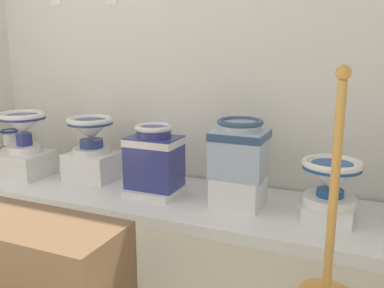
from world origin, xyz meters
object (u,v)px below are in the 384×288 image
antique_toilet_squat_floral (154,156)px  decorative_vase_companion (12,154)px  antique_toilet_slender_white (23,125)px  plinth_block_broad_patterned (238,191)px  museum_bench (17,260)px  plinth_block_slender_white (26,164)px  plinth_block_squat_floral (155,190)px  plinth_block_tall_cobalt (93,166)px  antique_toilet_tall_cobalt (91,130)px  stanchion_post_near_right (331,231)px  antique_toilet_pale_glazed (331,177)px  antique_toilet_broad_patterned (240,147)px  plinth_block_pale_glazed (328,211)px

antique_toilet_squat_floral → decorative_vase_companion: size_ratio=1.16×
antique_toilet_slender_white → plinth_block_broad_patterned: bearing=2.1°
museum_bench → plinth_block_slender_white: bearing=133.4°
plinth_block_squat_floral → plinth_block_tall_cobalt: bearing=169.5°
antique_toilet_squat_floral → decorative_vase_companion: antique_toilet_squat_floral is taller
antique_toilet_tall_cobalt → stanchion_post_near_right: size_ratio=0.35×
plinth_block_slender_white → stanchion_post_near_right: (2.45, -0.69, 0.15)m
antique_toilet_pale_glazed → museum_bench: size_ratio=0.36×
plinth_block_slender_white → plinth_block_squat_floral: bearing=1.5°
antique_toilet_broad_patterned → plinth_block_pale_glazed: size_ratio=1.27×
antique_toilet_pale_glazed → plinth_block_broad_patterned: bearing=179.3°
stanchion_post_near_right → museum_bench: bearing=-155.4°
plinth_block_broad_patterned → stanchion_post_near_right: 1.01m
antique_toilet_slender_white → plinth_block_tall_cobalt: bearing=15.0°
plinth_block_tall_cobalt → plinth_block_pale_glazed: size_ratio=1.24×
plinth_block_slender_white → antique_toilet_pale_glazed: size_ratio=0.99×
plinth_block_tall_cobalt → plinth_block_broad_patterned: plinth_block_tall_cobalt is taller
plinth_block_tall_cobalt → decorative_vase_companion: (-0.97, 0.09, -0.02)m
stanchion_post_near_right → museum_bench: size_ratio=1.04×
stanchion_post_near_right → plinth_block_pale_glazed: bearing=95.5°
antique_toilet_broad_patterned → antique_toilet_pale_glazed: 0.60m
antique_toilet_broad_patterned → antique_toilet_pale_glazed: antique_toilet_broad_patterned is taller
antique_toilet_squat_floral → antique_toilet_pale_glazed: (1.20, 0.03, -0.02)m
antique_toilet_slender_white → stanchion_post_near_right: size_ratio=0.36×
antique_toilet_squat_floral → stanchion_post_near_right: bearing=-29.5°
antique_toilet_tall_cobalt → plinth_block_squat_floral: antique_toilet_tall_cobalt is taller
plinth_block_pale_glazed → decorative_vase_companion: size_ratio=0.78×
plinth_block_tall_cobalt → antique_toilet_broad_patterned: bearing=-3.7°
plinth_block_slender_white → antique_toilet_slender_white: bearing=180.0°
plinth_block_pale_glazed → antique_toilet_pale_glazed: 0.22m
antique_toilet_tall_cobalt → antique_toilet_pale_glazed: antique_toilet_tall_cobalt is taller
antique_toilet_pale_glazed → stanchion_post_near_right: stanchion_post_near_right is taller
antique_toilet_pale_glazed → plinth_block_slender_white: bearing=-178.6°
plinth_block_pale_glazed → museum_bench: (-1.18, -1.33, 0.07)m
plinth_block_pale_glazed → antique_toilet_broad_patterned: bearing=179.3°
plinth_block_slender_white → plinth_block_pale_glazed: 2.38m
antique_toilet_squat_floral → plinth_block_pale_glazed: bearing=1.4°
antique_toilet_slender_white → plinth_block_pale_glazed: (2.38, 0.06, -0.38)m
antique_toilet_slender_white → plinth_block_pale_glazed: bearing=1.4°
plinth_block_slender_white → stanchion_post_near_right: stanchion_post_near_right is taller
antique_toilet_slender_white → plinth_block_tall_cobalt: size_ratio=1.00×
plinth_block_pale_glazed → museum_bench: bearing=-131.8°
plinth_block_broad_patterned → antique_toilet_broad_patterned: antique_toilet_broad_patterned is taller
antique_toilet_tall_cobalt → antique_toilet_squat_floral: 0.65m
plinth_block_squat_floral → museum_bench: museum_bench is taller
antique_toilet_pale_glazed → museum_bench: (-1.18, -1.33, -0.15)m
plinth_block_slender_white → antique_toilet_slender_white: 0.32m
antique_toilet_squat_floral → antique_toilet_pale_glazed: bearing=1.4°
antique_toilet_tall_cobalt → antique_toilet_broad_patterned: 1.25m
antique_toilet_squat_floral → antique_toilet_broad_patterned: size_ratio=1.18×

